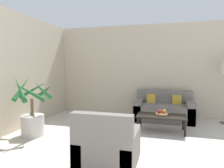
{
  "coord_description": "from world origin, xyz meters",
  "views": [
    {
      "loc": [
        -0.29,
        0.29,
        1.46
      ],
      "look_at": [
        -1.65,
        5.39,
        1.0
      ],
      "focal_mm": 32.0,
      "sensor_mm": 36.0,
      "label": 1
    }
  ],
  "objects_px": {
    "fruit_bowl": "(162,114)",
    "apple_green": "(160,111)",
    "sofa_loveseat": "(163,110)",
    "armchair": "(108,147)",
    "potted_palm": "(33,115)",
    "apple_red": "(160,111)",
    "ottoman": "(118,132)",
    "coffee_table": "(161,117)",
    "orange_fruit": "(164,111)"
  },
  "relations": [
    {
      "from": "fruit_bowl",
      "to": "apple_green",
      "type": "xyz_separation_m",
      "value": [
        -0.03,
        0.08,
        0.06
      ]
    },
    {
      "from": "sofa_loveseat",
      "to": "armchair",
      "type": "relative_size",
      "value": 1.78
    },
    {
      "from": "potted_palm",
      "to": "apple_red",
      "type": "distance_m",
      "value": 2.78
    },
    {
      "from": "armchair",
      "to": "ottoman",
      "type": "bearing_deg",
      "value": 92.54
    },
    {
      "from": "coffee_table",
      "to": "ottoman",
      "type": "height_order",
      "value": "ottoman"
    },
    {
      "from": "potted_palm",
      "to": "apple_green",
      "type": "height_order",
      "value": "potted_palm"
    },
    {
      "from": "potted_palm",
      "to": "fruit_bowl",
      "type": "xyz_separation_m",
      "value": [
        2.64,
        1.0,
        -0.05
      ]
    },
    {
      "from": "sofa_loveseat",
      "to": "ottoman",
      "type": "bearing_deg",
      "value": -112.88
    },
    {
      "from": "apple_green",
      "to": "armchair",
      "type": "distance_m",
      "value": 2.01
    },
    {
      "from": "apple_green",
      "to": "ottoman",
      "type": "distance_m",
      "value": 1.3
    },
    {
      "from": "coffee_table",
      "to": "fruit_bowl",
      "type": "distance_m",
      "value": 0.07
    },
    {
      "from": "apple_red",
      "to": "orange_fruit",
      "type": "distance_m",
      "value": 0.11
    },
    {
      "from": "coffee_table",
      "to": "potted_palm",
      "type": "bearing_deg",
      "value": -159.43
    },
    {
      "from": "apple_red",
      "to": "armchair",
      "type": "relative_size",
      "value": 0.1
    },
    {
      "from": "ottoman",
      "to": "potted_palm",
      "type": "bearing_deg",
      "value": -178.72
    },
    {
      "from": "potted_palm",
      "to": "fruit_bowl",
      "type": "relative_size",
      "value": 4.58
    },
    {
      "from": "coffee_table",
      "to": "sofa_loveseat",
      "type": "bearing_deg",
      "value": 87.54
    },
    {
      "from": "sofa_loveseat",
      "to": "apple_red",
      "type": "relative_size",
      "value": 18.4
    },
    {
      "from": "potted_palm",
      "to": "orange_fruit",
      "type": "relative_size",
      "value": 14.53
    },
    {
      "from": "apple_green",
      "to": "ottoman",
      "type": "height_order",
      "value": "apple_green"
    },
    {
      "from": "armchair",
      "to": "ottoman",
      "type": "relative_size",
      "value": 1.64
    },
    {
      "from": "armchair",
      "to": "potted_palm",
      "type": "bearing_deg",
      "value": 157.07
    },
    {
      "from": "apple_red",
      "to": "sofa_loveseat",
      "type": "bearing_deg",
      "value": 85.43
    },
    {
      "from": "ottoman",
      "to": "armchair",
      "type": "bearing_deg",
      "value": -87.46
    },
    {
      "from": "fruit_bowl",
      "to": "apple_green",
      "type": "relative_size",
      "value": 4.18
    },
    {
      "from": "ottoman",
      "to": "orange_fruit",
      "type": "bearing_deg",
      "value": 49.6
    },
    {
      "from": "apple_red",
      "to": "orange_fruit",
      "type": "height_order",
      "value": "orange_fruit"
    },
    {
      "from": "potted_palm",
      "to": "apple_green",
      "type": "relative_size",
      "value": 19.17
    },
    {
      "from": "apple_red",
      "to": "orange_fruit",
      "type": "bearing_deg",
      "value": 18.06
    },
    {
      "from": "orange_fruit",
      "to": "ottoman",
      "type": "relative_size",
      "value": 0.17
    },
    {
      "from": "potted_palm",
      "to": "coffee_table",
      "type": "distance_m",
      "value": 2.81
    },
    {
      "from": "potted_palm",
      "to": "apple_red",
      "type": "relative_size",
      "value": 15.16
    },
    {
      "from": "orange_fruit",
      "to": "apple_green",
      "type": "bearing_deg",
      "value": 152.16
    },
    {
      "from": "apple_green",
      "to": "orange_fruit",
      "type": "bearing_deg",
      "value": -27.84
    },
    {
      "from": "armchair",
      "to": "sofa_loveseat",
      "type": "bearing_deg",
      "value": 74.38
    },
    {
      "from": "potted_palm",
      "to": "sofa_loveseat",
      "type": "relative_size",
      "value": 0.82
    },
    {
      "from": "coffee_table",
      "to": "ottoman",
      "type": "bearing_deg",
      "value": -129.11
    },
    {
      "from": "orange_fruit",
      "to": "ottoman",
      "type": "distance_m",
      "value": 1.32
    },
    {
      "from": "potted_palm",
      "to": "fruit_bowl",
      "type": "bearing_deg",
      "value": 20.71
    },
    {
      "from": "apple_green",
      "to": "sofa_loveseat",
      "type": "bearing_deg",
      "value": 85.95
    },
    {
      "from": "potted_palm",
      "to": "coffee_table",
      "type": "relative_size",
      "value": 1.17
    },
    {
      "from": "fruit_bowl",
      "to": "ottoman",
      "type": "relative_size",
      "value": 0.53
    },
    {
      "from": "fruit_bowl",
      "to": "armchair",
      "type": "bearing_deg",
      "value": -112.29
    },
    {
      "from": "apple_red",
      "to": "orange_fruit",
      "type": "relative_size",
      "value": 0.96
    },
    {
      "from": "apple_green",
      "to": "potted_palm",
      "type": "bearing_deg",
      "value": -157.64
    },
    {
      "from": "sofa_loveseat",
      "to": "armchair",
      "type": "distance_m",
      "value": 2.87
    },
    {
      "from": "coffee_table",
      "to": "apple_red",
      "type": "relative_size",
      "value": 12.91
    },
    {
      "from": "fruit_bowl",
      "to": "coffee_table",
      "type": "bearing_deg",
      "value": -125.04
    },
    {
      "from": "fruit_bowl",
      "to": "orange_fruit",
      "type": "bearing_deg",
      "value": 24.83
    },
    {
      "from": "coffee_table",
      "to": "ottoman",
      "type": "xyz_separation_m",
      "value": [
        -0.77,
        -0.95,
        -0.11
      ]
    }
  ]
}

